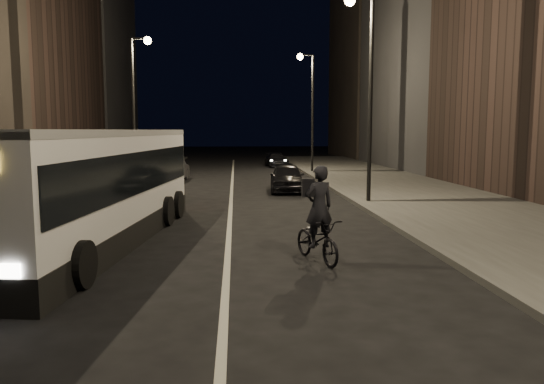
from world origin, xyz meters
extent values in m
plane|color=black|center=(0.00, 0.00, 0.00)|extent=(180.00, 180.00, 0.00)
cube|color=#393936|center=(8.50, 14.00, 0.08)|extent=(7.00, 70.00, 0.16)
cube|color=#393936|center=(-8.50, 14.00, 0.08)|extent=(7.00, 70.00, 0.16)
cube|color=black|center=(16.00, 27.50, 10.50)|extent=(8.00, 61.00, 21.00)
cylinder|color=black|center=(5.60, 12.00, 4.16)|extent=(0.16, 0.16, 8.00)
sphere|color=#FFD18C|center=(4.70, 12.00, 8.06)|extent=(0.44, 0.44, 0.44)
cylinder|color=black|center=(5.60, 28.00, 4.16)|extent=(0.16, 0.16, 8.00)
cube|color=black|center=(5.15, 28.00, 8.16)|extent=(0.90, 0.08, 0.08)
sphere|color=#FFD18C|center=(4.70, 28.00, 8.06)|extent=(0.44, 0.44, 0.44)
cylinder|color=black|center=(-5.60, 22.00, 4.16)|extent=(0.16, 0.16, 8.00)
cube|color=black|center=(-5.15, 22.00, 8.16)|extent=(0.90, 0.08, 0.08)
sphere|color=#FFD18C|center=(-4.70, 22.00, 8.06)|extent=(0.44, 0.44, 0.44)
cube|color=white|center=(-3.49, 5.10, 1.50)|extent=(3.60, 11.45, 3.00)
cube|color=black|center=(-3.49, 5.10, 1.92)|extent=(3.63, 11.08, 1.08)
cube|color=white|center=(-3.49, 5.10, 2.95)|extent=(3.62, 11.45, 0.17)
cylinder|color=black|center=(-2.77, 1.06, 0.47)|extent=(0.43, 0.97, 0.94)
cylinder|color=black|center=(-4.26, 8.78, 0.47)|extent=(0.43, 0.97, 0.94)
cylinder|color=black|center=(-1.93, 8.51, 0.47)|extent=(0.43, 0.97, 0.94)
imported|color=black|center=(2.08, 2.83, 0.51)|extent=(1.29, 2.06, 1.02)
imported|color=black|center=(2.08, 2.63, 1.31)|extent=(0.79, 0.65, 1.87)
imported|color=black|center=(2.73, 16.83, 0.69)|extent=(1.88, 4.15, 1.38)
imported|color=#39393B|center=(-3.60, 22.59, 0.69)|extent=(1.84, 4.29, 1.37)
imported|color=black|center=(3.58, 34.62, 0.57)|extent=(1.94, 4.04, 1.13)
camera|label=1|loc=(0.21, -9.08, 3.03)|focal=35.00mm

